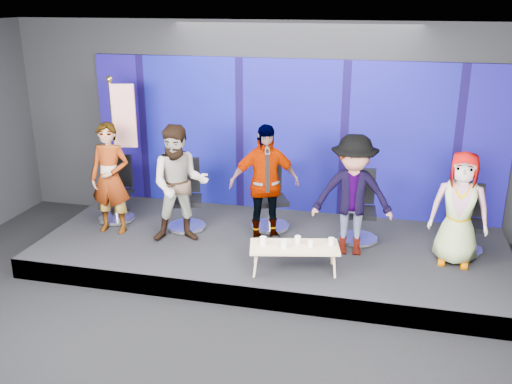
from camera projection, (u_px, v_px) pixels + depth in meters
ground at (226, 352)px, 6.52m from camera, size 10.00×10.00×0.00m
room_walls at (222, 146)px, 5.73m from camera, size 10.02×8.02×3.51m
riser at (272, 250)px, 8.77m from camera, size 7.00×3.00×0.30m
backdrop at (291, 137)px, 9.63m from camera, size 7.00×0.08×2.60m
chair_a at (117, 199)px, 9.48m from camera, size 0.63×0.63×1.08m
panelist_a at (110, 179)px, 8.84m from camera, size 0.65×0.44×1.75m
chair_b at (186, 206)px, 9.14m from camera, size 0.79×0.79×1.11m
panelist_b at (180, 184)px, 8.49m from camera, size 1.04×0.92×1.80m
chair_c at (270, 206)px, 9.15m from camera, size 0.83×0.83×1.12m
panelist_c at (264, 184)px, 8.50m from camera, size 1.15×0.84×1.81m
chair_d at (359, 218)px, 8.68m from camera, size 0.67×0.67×1.09m
panelist_d at (353, 195)px, 8.07m from camera, size 1.20×0.77×1.77m
chair_e at (465, 229)px, 8.33m from camera, size 0.62×0.62×0.99m
panelist_e at (460, 209)px, 7.78m from camera, size 0.84×0.60×1.61m
coffee_table at (294, 248)px, 7.69m from camera, size 1.28×0.76×0.37m
mug_a at (263, 241)px, 7.71m from camera, size 0.09×0.09×0.11m
mug_b at (284, 244)px, 7.61m from camera, size 0.09×0.09×0.11m
mug_c at (298, 240)px, 7.75m from camera, size 0.09×0.09×0.10m
mug_d at (311, 244)px, 7.64m from camera, size 0.08×0.08×0.09m
mug_e at (331, 241)px, 7.70m from camera, size 0.08×0.08×0.10m
flag_stand at (122, 144)px, 9.38m from camera, size 0.54×0.31×2.36m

